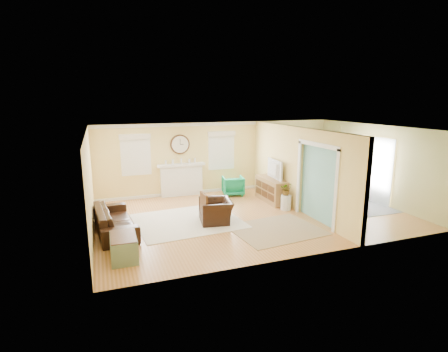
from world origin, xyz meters
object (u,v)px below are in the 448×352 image
Objects in this scene: sofa at (115,220)px; eames_chair at (216,211)px; credenza at (272,190)px; dining_table at (338,193)px; green_chair at (233,186)px.

sofa is 2.29× the size of eames_chair.
dining_table is (2.01, -0.94, -0.05)m from credenza.
dining_table is (7.19, 0.23, 0.01)m from sofa.
sofa is 4.85m from green_chair.
sofa reaches higher than eames_chair.
eames_chair is (2.74, -0.15, -0.01)m from sofa.
credenza is (2.44, 1.31, 0.08)m from eames_chair.
credenza is 0.79× the size of dining_table.
eames_chair is at bearing -151.75° from credenza.
eames_chair is 2.77m from credenza.
credenza is (0.94, -1.21, 0.06)m from green_chair.
sofa is at bearing 103.72° from dining_table.
eames_chair is 1.33× the size of green_chair.
credenza reaches higher than sofa.
sofa is 2.74m from eames_chair.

